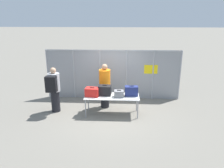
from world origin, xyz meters
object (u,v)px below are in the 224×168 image
suitcase_navy (131,91)px  suitcase_black (105,90)px  utility_trailer (144,76)px  inspection_table (112,97)px  suitcase_red (92,92)px  suitcase_grey (119,94)px  traveler_hooded (54,88)px  security_worker_near (105,85)px

suitcase_navy → suitcase_black: bearing=178.5°
suitcase_black → utility_trailer: suitcase_black is taller
inspection_table → suitcase_red: size_ratio=3.87×
suitcase_grey → suitcase_red: bearing=177.8°
suitcase_red → suitcase_navy: bearing=4.1°
traveler_hooded → utility_trailer: size_ratio=0.51×
suitcase_black → security_worker_near: bearing=94.7°
inspection_table → suitcase_red: 0.79m
suitcase_red → utility_trailer: 4.94m
inspection_table → suitcase_black: size_ratio=4.12×
suitcase_navy → suitcase_grey: bearing=-162.7°
utility_trailer → suitcase_black: bearing=-114.6°
suitcase_black → suitcase_grey: (0.55, -0.17, -0.07)m
suitcase_grey → utility_trailer: size_ratio=0.10×
suitcase_red → security_worker_near: security_worker_near is taller
inspection_table → utility_trailer: inspection_table is taller
suitcase_grey → utility_trailer: suitcase_grey is taller
traveler_hooded → utility_trailer: bearing=52.0°
traveler_hooded → inspection_table: bearing=2.5°
suitcase_red → suitcase_black: (0.48, 0.13, 0.03)m
suitcase_grey → traveler_hooded: bearing=176.0°
suitcase_navy → utility_trailer: size_ratio=0.14×
suitcase_navy → utility_trailer: bearing=78.2°
traveler_hooded → utility_trailer: traveler_hooded is taller
security_worker_near → utility_trailer: (1.95, 3.59, -0.58)m
suitcase_black → security_worker_near: 0.57m
security_worker_near → inspection_table: bearing=121.6°
suitcase_navy → traveler_hooded: 3.02m
inspection_table → security_worker_near: (-0.33, 0.67, 0.25)m
suitcase_grey → utility_trailer: 4.57m
suitcase_red → utility_trailer: bearing=61.0°
suitcase_navy → suitcase_red: bearing=-175.9°
suitcase_red → inspection_table: bearing=2.5°
suitcase_grey → security_worker_near: bearing=128.8°
suitcase_navy → traveler_hooded: size_ratio=0.28×
suitcase_grey → traveler_hooded: size_ratio=0.20×
suitcase_grey → inspection_table: bearing=164.9°
suitcase_navy → utility_trailer: (0.88, 4.19, -0.56)m
inspection_table → suitcase_red: (-0.76, -0.03, 0.21)m
suitcase_red → suitcase_black: size_ratio=1.06×
inspection_table → suitcase_grey: (0.27, -0.07, 0.18)m
suitcase_navy → traveler_hooded: (-3.02, 0.03, 0.05)m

